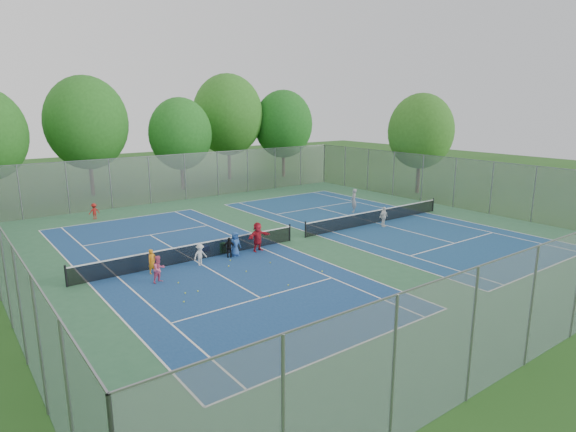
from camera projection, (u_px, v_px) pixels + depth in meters
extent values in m
plane|color=#204C18|center=(298.00, 239.00, 29.81)|extent=(120.00, 120.00, 0.00)
cube|color=#2F633F|center=(298.00, 239.00, 29.81)|extent=(32.00, 32.00, 0.01)
cube|color=navy|center=(194.00, 260.00, 25.73)|extent=(10.97, 23.77, 0.01)
cube|color=navy|center=(376.00, 223.00, 33.88)|extent=(10.97, 23.77, 0.01)
cube|color=black|center=(194.00, 253.00, 25.63)|extent=(12.87, 0.10, 0.91)
cube|color=black|center=(376.00, 217.00, 33.78)|extent=(12.87, 0.10, 0.91)
cube|color=gray|center=(185.00, 177.00, 41.85)|extent=(32.00, 0.10, 4.00)
cube|color=gray|center=(455.00, 183.00, 38.67)|extent=(0.10, 32.00, 4.00)
cylinder|color=#443326|center=(91.00, 174.00, 43.84)|extent=(0.36, 0.36, 3.85)
ellipsoid|color=#23601C|center=(86.00, 123.00, 42.79)|extent=(7.20, 7.20, 8.28)
cylinder|color=#443326|center=(182.00, 173.00, 47.01)|extent=(0.36, 0.36, 3.15)
ellipsoid|color=#20651D|center=(180.00, 134.00, 46.14)|extent=(6.00, 6.00, 6.90)
cylinder|color=#443326|center=(229.00, 160.00, 53.31)|extent=(0.36, 0.36, 4.20)
ellipsoid|color=#2C691E|center=(228.00, 115.00, 52.19)|extent=(7.60, 7.60, 8.74)
cylinder|color=#443326|center=(283.00, 161.00, 55.32)|extent=(0.36, 0.36, 3.50)
ellipsoid|color=#1B5B1A|center=(283.00, 124.00, 54.36)|extent=(6.60, 6.60, 7.59)
cylinder|color=#443326|center=(418.00, 174.00, 45.16)|extent=(0.36, 0.36, 3.50)
ellipsoid|color=#2C631C|center=(421.00, 131.00, 44.25)|extent=(6.00, 6.00, 6.90)
cube|color=blue|center=(205.00, 249.00, 27.37)|extent=(0.42, 0.42, 0.32)
cube|color=green|center=(223.00, 248.00, 27.03)|extent=(0.34, 0.34, 0.58)
imported|color=orange|center=(152.00, 262.00, 23.64)|extent=(0.53, 0.43, 1.25)
imported|color=#E35881|center=(159.00, 269.00, 22.47)|extent=(0.74, 0.64, 1.30)
imported|color=silver|center=(200.00, 255.00, 24.87)|extent=(0.78, 0.51, 1.15)
imported|color=black|center=(229.00, 247.00, 26.18)|extent=(0.71, 0.55, 1.12)
imported|color=#2A539B|center=(235.00, 244.00, 26.38)|extent=(0.71, 0.50, 1.37)
imported|color=red|center=(258.00, 237.00, 27.21)|extent=(1.62, 0.73, 1.69)
imported|color=#A11C17|center=(94.00, 211.00, 34.89)|extent=(0.78, 0.46, 1.18)
imported|color=gray|center=(354.00, 201.00, 37.10)|extent=(0.78, 0.78, 1.83)
imported|color=white|center=(384.00, 217.00, 32.72)|extent=(0.85, 0.42, 1.39)
sphere|color=#B5D631|center=(230.00, 261.00, 25.65)|extent=(0.07, 0.07, 0.07)
sphere|color=#B9E234|center=(184.00, 302.00, 20.27)|extent=(0.07, 0.07, 0.07)
sphere|color=yellow|center=(229.00, 266.00, 24.73)|extent=(0.07, 0.07, 0.07)
sphere|color=#C0E334|center=(322.00, 272.00, 23.95)|extent=(0.07, 0.07, 0.07)
sphere|color=gold|center=(269.00, 296.00, 20.87)|extent=(0.07, 0.07, 0.07)
sphere|color=#B4D431|center=(178.00, 283.00, 22.43)|extent=(0.07, 0.07, 0.07)
sphere|color=#C4F138|center=(185.00, 293.00, 21.20)|extent=(0.07, 0.07, 0.07)
sphere|color=#C4D832|center=(288.00, 285.00, 22.13)|extent=(0.07, 0.07, 0.07)
sphere|color=#A0C32D|center=(246.00, 272.00, 23.96)|extent=(0.07, 0.07, 0.07)
sphere|color=gold|center=(270.00, 263.00, 25.27)|extent=(0.07, 0.07, 0.07)
sphere|color=#CEEE37|center=(198.00, 292.00, 21.41)|extent=(0.07, 0.07, 0.07)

